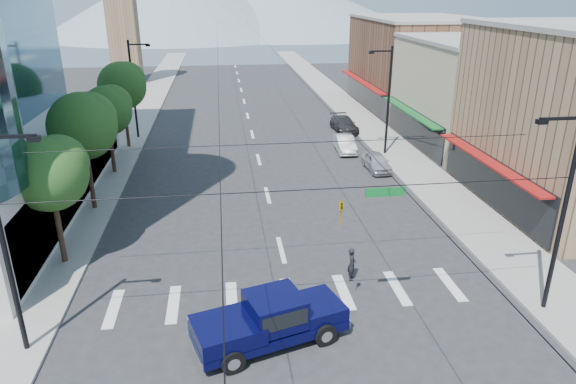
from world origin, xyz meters
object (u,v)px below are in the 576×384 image
at_px(pickup_truck, 269,319).
at_px(parked_car_mid, 345,144).
at_px(parked_car_near, 377,162).
at_px(parked_car_far, 344,124).
at_px(pedestrian, 352,264).

xyz_separation_m(pickup_truck, parked_car_mid, (8.98, 25.03, -0.39)).
bearing_deg(parked_car_near, parked_car_far, 87.50).
bearing_deg(parked_car_near, pickup_truck, -118.82).
bearing_deg(parked_car_mid, pedestrian, -99.59).
bearing_deg(pickup_truck, pedestrian, 27.09).
xyz_separation_m(parked_car_mid, parked_car_far, (1.52, 6.74, 0.01)).
bearing_deg(parked_car_far, parked_car_near, -94.34).
height_order(pedestrian, parked_car_near, pedestrian).
relative_size(pickup_truck, pedestrian, 3.91).
bearing_deg(pickup_truck, parked_car_mid, 53.14).
bearing_deg(pedestrian, pickup_truck, 145.53).
height_order(parked_car_near, parked_car_mid, parked_car_mid).
distance_m(pedestrian, parked_car_near, 16.66).
xyz_separation_m(parked_car_near, parked_car_mid, (-1.31, 5.16, 0.03)).
xyz_separation_m(pedestrian, parked_car_near, (5.88, 15.58, -0.16)).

